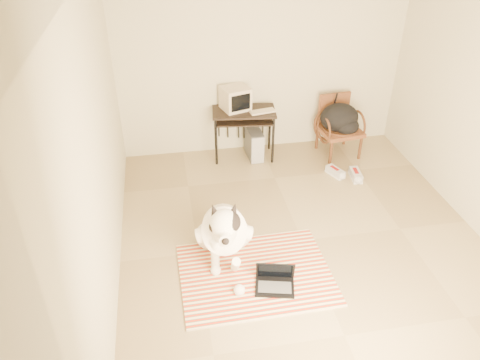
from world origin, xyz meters
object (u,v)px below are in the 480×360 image
object	(u,v)px
crt_monitor	(235,98)
dog	(224,231)
laptop	(275,280)
computer_desk	(244,118)
pc_tower	(254,144)
rattan_chair	(339,126)
backpack	(341,119)

from	to	relation	value
crt_monitor	dog	bearing A→B (deg)	-102.61
laptop	computer_desk	size ratio (longest dim) A/B	0.47
pc_tower	rattan_chair	size ratio (longest dim) A/B	0.54
dog	backpack	size ratio (longest dim) A/B	2.34
rattan_chair	dog	bearing A→B (deg)	-134.50
laptop	rattan_chair	xyz separation A→B (m)	(1.53, 2.50, 0.34)
laptop	crt_monitor	bearing A→B (deg)	88.77
dog	laptop	size ratio (longest dim) A/B	2.93
backpack	computer_desk	bearing A→B (deg)	172.51
dog	crt_monitor	size ratio (longest dim) A/B	2.92
backpack	crt_monitor	bearing A→B (deg)	169.82
computer_desk	dog	bearing A→B (deg)	-105.84
laptop	backpack	xyz separation A→B (m)	(1.51, 2.42, 0.49)
computer_desk	pc_tower	world-z (taller)	computer_desk
dog	backpack	bearing A→B (deg)	44.55
dog	computer_desk	xyz separation A→B (m)	(0.59, 2.09, 0.26)
rattan_chair	backpack	size ratio (longest dim) A/B	1.55
computer_desk	backpack	xyz separation A→B (m)	(1.35, -0.18, -0.05)
crt_monitor	pc_tower	world-z (taller)	crt_monitor
crt_monitor	rattan_chair	distance (m)	1.55
computer_desk	crt_monitor	size ratio (longest dim) A/B	2.11
computer_desk	rattan_chair	distance (m)	1.38
laptop	computer_desk	xyz separation A→B (m)	(0.16, 2.60, 0.54)
pc_tower	computer_desk	bearing A→B (deg)	170.69
rattan_chair	backpack	bearing A→B (deg)	-101.25
rattan_chair	pc_tower	bearing A→B (deg)	176.60
laptop	rattan_chair	bearing A→B (deg)	58.55
laptop	crt_monitor	size ratio (longest dim) A/B	1.00
computer_desk	pc_tower	size ratio (longest dim) A/B	2.00
computer_desk	backpack	bearing A→B (deg)	-7.49
crt_monitor	pc_tower	size ratio (longest dim) A/B	0.95
dog	laptop	world-z (taller)	dog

